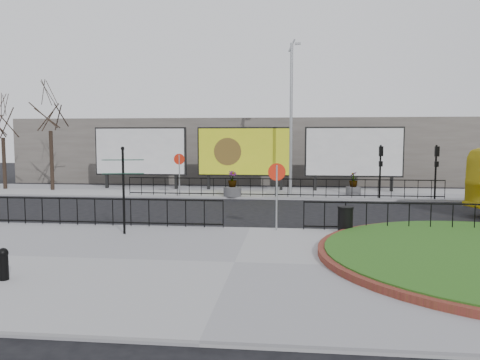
# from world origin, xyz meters

# --- Properties ---
(ground) EXTENTS (90.00, 90.00, 0.00)m
(ground) POSITION_xyz_m (0.00, 0.00, 0.00)
(ground) COLOR black
(ground) RESTS_ON ground
(pavement_near) EXTENTS (30.00, 10.00, 0.12)m
(pavement_near) POSITION_xyz_m (0.00, -5.00, 0.06)
(pavement_near) COLOR gray
(pavement_near) RESTS_ON ground
(pavement_far) EXTENTS (44.00, 6.00, 0.12)m
(pavement_far) POSITION_xyz_m (0.00, 12.00, 0.06)
(pavement_far) COLOR gray
(pavement_far) RESTS_ON ground
(railing_near_left) EXTENTS (10.00, 0.10, 1.10)m
(railing_near_left) POSITION_xyz_m (-6.00, -0.30, 0.67)
(railing_near_left) COLOR black
(railing_near_left) RESTS_ON pavement_near
(railing_near_right) EXTENTS (9.00, 0.10, 1.10)m
(railing_near_right) POSITION_xyz_m (6.50, -0.30, 0.67)
(railing_near_right) COLOR black
(railing_near_right) RESTS_ON pavement_near
(railing_far) EXTENTS (18.00, 0.10, 1.10)m
(railing_far) POSITION_xyz_m (1.00, 9.30, 0.67)
(railing_far) COLOR black
(railing_far) RESTS_ON pavement_far
(speed_sign_far) EXTENTS (0.64, 0.07, 2.47)m
(speed_sign_far) POSITION_xyz_m (-5.00, 9.40, 1.92)
(speed_sign_far) COLOR gray
(speed_sign_far) RESTS_ON pavement_far
(speed_sign_near) EXTENTS (0.64, 0.07, 2.47)m
(speed_sign_near) POSITION_xyz_m (1.00, -0.40, 1.92)
(speed_sign_near) COLOR gray
(speed_sign_near) RESTS_ON pavement_near
(billboard_left) EXTENTS (6.20, 0.31, 4.10)m
(billboard_left) POSITION_xyz_m (-8.50, 12.97, 2.60)
(billboard_left) COLOR black
(billboard_left) RESTS_ON pavement_far
(billboard_mid) EXTENTS (6.20, 0.31, 4.10)m
(billboard_mid) POSITION_xyz_m (-1.50, 12.97, 2.60)
(billboard_mid) COLOR black
(billboard_mid) RESTS_ON pavement_far
(billboard_right) EXTENTS (6.20, 0.31, 4.10)m
(billboard_right) POSITION_xyz_m (5.50, 12.97, 2.60)
(billboard_right) COLOR black
(billboard_right) RESTS_ON pavement_far
(lamp_post) EXTENTS (0.74, 0.18, 9.23)m
(lamp_post) POSITION_xyz_m (1.51, 11.00, 4.83)
(lamp_post) COLOR gray
(lamp_post) RESTS_ON pavement_far
(signal_pole_a) EXTENTS (0.22, 0.26, 3.00)m
(signal_pole_a) POSITION_xyz_m (6.50, 9.34, 2.10)
(signal_pole_a) COLOR black
(signal_pole_a) RESTS_ON pavement_far
(signal_pole_b) EXTENTS (0.22, 0.26, 3.00)m
(signal_pole_b) POSITION_xyz_m (9.50, 9.34, 2.10)
(signal_pole_b) COLOR black
(signal_pole_b) RESTS_ON pavement_far
(tree_left) EXTENTS (2.00, 2.00, 7.00)m
(tree_left) POSITION_xyz_m (-14.00, 11.50, 3.62)
(tree_left) COLOR #2D2119
(tree_left) RESTS_ON pavement_far
(tree_mid) EXTENTS (2.00, 2.00, 6.20)m
(tree_mid) POSITION_xyz_m (-17.50, 11.80, 3.22)
(tree_mid) COLOR #2D2119
(tree_mid) RESTS_ON pavement_far
(building_backdrop) EXTENTS (40.00, 10.00, 5.00)m
(building_backdrop) POSITION_xyz_m (0.00, 22.00, 2.50)
(building_backdrop) COLOR #655E59
(building_backdrop) RESTS_ON ground
(fingerpost_sign) EXTENTS (1.45, 0.48, 3.09)m
(fingerpost_sign) POSITION_xyz_m (-4.34, -1.65, 1.98)
(fingerpost_sign) COLOR black
(fingerpost_sign) RESTS_ON pavement_near
(bollard) EXTENTS (0.25, 0.25, 0.78)m
(bollard) POSITION_xyz_m (-5.30, -7.19, 0.54)
(bollard) COLOR black
(bollard) RESTS_ON pavement_near
(litter_bin) EXTENTS (0.57, 0.57, 0.94)m
(litter_bin) POSITION_xyz_m (3.47, -0.60, 0.60)
(litter_bin) COLOR black
(litter_bin) RESTS_ON pavement_near
(planter_a) EXTENTS (1.05, 1.05, 1.48)m
(planter_a) POSITION_xyz_m (-1.86, 9.40, 0.61)
(planter_a) COLOR #4C4C4F
(planter_a) RESTS_ON pavement_far
(planter_c) EXTENTS (0.88, 0.88, 1.38)m
(planter_c) POSITION_xyz_m (5.25, 11.00, 0.63)
(planter_c) COLOR #4C4C4F
(planter_c) RESTS_ON pavement_far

